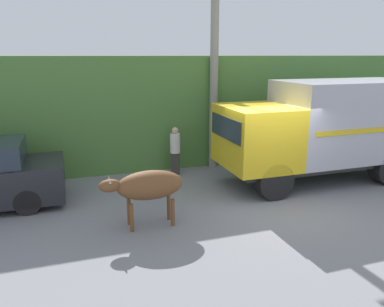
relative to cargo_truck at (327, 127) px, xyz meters
name	(u,v)px	position (x,y,z in m)	size (l,w,h in m)	color
ground_plane	(276,201)	(-2.35, -1.14, -1.73)	(60.00, 60.00, 0.00)	gray
hillside_embankment	(198,103)	(-2.35, 5.31, 0.20)	(32.00, 5.31, 3.85)	#4C7A38
building_backdrop	(131,124)	(-5.36, 4.22, -0.34)	(4.60, 2.70, 2.73)	#8CC69E
cargo_truck	(327,127)	(0.00, 0.00, 0.00)	(6.43, 2.35, 3.12)	#2D2D2D
brown_cow	(148,186)	(-5.96, -1.51, -0.74)	(1.93, 0.68, 1.34)	brown
pedestrian_on_hill	(175,149)	(-4.29, 2.07, -0.85)	(0.43, 0.43, 1.60)	#38332D
utility_pole	(214,68)	(-2.77, 2.50, 1.73)	(0.90, 0.28, 6.73)	gray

